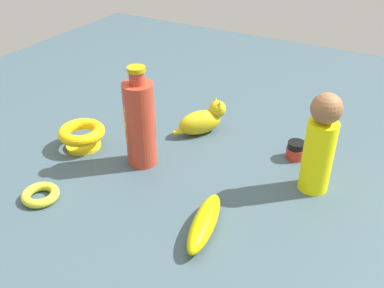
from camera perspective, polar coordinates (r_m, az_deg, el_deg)
The scene contains 8 objects.
ground at distance 1.02m, azimuth 0.00°, elevation -3.04°, with size 2.00×2.00×0.00m, color #384C56.
banana at distance 0.84m, azimuth 1.65°, elevation -10.40°, with size 0.17×0.04×0.04m, color #BDB507.
bangle at distance 0.98m, azimuth -19.48°, elevation -6.38°, with size 0.08×0.08×0.02m, color gold.
bowl at distance 1.11m, azimuth -14.41°, elevation 1.25°, with size 0.12×0.12×0.06m.
bottle_tall at distance 0.99m, azimuth -6.92°, elevation 2.83°, with size 0.07×0.07×0.24m.
person_figure_adult at distance 0.93m, azimuth 16.64°, elevation 0.02°, with size 0.09×0.09×0.23m.
nail_polish_jar at distance 1.07m, azimuth 13.61°, elevation -0.82°, with size 0.05×0.05×0.04m.
cat_figurine at distance 1.14m, azimuth 1.49°, elevation 3.25°, with size 0.13×0.11×0.09m.
Camera 1 is at (-0.73, -0.41, 0.59)m, focal length 40.16 mm.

